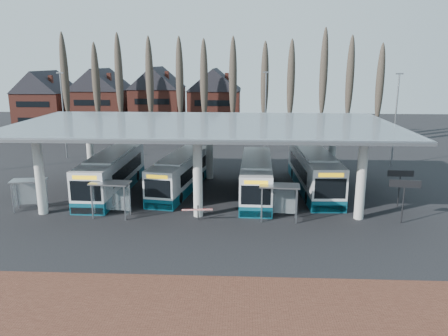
{
  "coord_description": "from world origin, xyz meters",
  "views": [
    {
      "loc": [
        3.43,
        -28.65,
        11.43
      ],
      "look_at": [
        1.74,
        7.0,
        2.66
      ],
      "focal_mm": 35.0,
      "sensor_mm": 36.0,
      "label": 1
    }
  ],
  "objects_px": {
    "bus_1": "(180,174)",
    "shelter_1": "(111,191)",
    "bus_3": "(314,171)",
    "shelter_2": "(279,194)",
    "bus_2": "(256,178)",
    "shelter_0": "(30,188)",
    "bus_0": "(112,174)"
  },
  "relations": [
    {
      "from": "bus_3",
      "to": "shelter_2",
      "type": "distance_m",
      "value": 8.81
    },
    {
      "from": "shelter_0",
      "to": "shelter_2",
      "type": "bearing_deg",
      "value": -13.68
    },
    {
      "from": "bus_0",
      "to": "bus_3",
      "type": "distance_m",
      "value": 18.14
    },
    {
      "from": "bus_2",
      "to": "bus_3",
      "type": "distance_m",
      "value": 5.6
    },
    {
      "from": "bus_0",
      "to": "shelter_1",
      "type": "bearing_deg",
      "value": -72.8
    },
    {
      "from": "bus_1",
      "to": "bus_2",
      "type": "bearing_deg",
      "value": -1.04
    },
    {
      "from": "shelter_1",
      "to": "shelter_2",
      "type": "relative_size",
      "value": 1.0
    },
    {
      "from": "shelter_1",
      "to": "bus_3",
      "type": "bearing_deg",
      "value": 29.92
    },
    {
      "from": "shelter_0",
      "to": "bus_0",
      "type": "bearing_deg",
      "value": 35.91
    },
    {
      "from": "shelter_2",
      "to": "shelter_1",
      "type": "bearing_deg",
      "value": -176.4
    },
    {
      "from": "bus_1",
      "to": "shelter_0",
      "type": "height_order",
      "value": "bus_1"
    },
    {
      "from": "bus_2",
      "to": "shelter_0",
      "type": "distance_m",
      "value": 18.46
    },
    {
      "from": "shelter_0",
      "to": "shelter_1",
      "type": "xyz_separation_m",
      "value": [
        6.89,
        -1.27,
        0.19
      ]
    },
    {
      "from": "bus_2",
      "to": "shelter_0",
      "type": "bearing_deg",
      "value": -163.69
    },
    {
      "from": "bus_0",
      "to": "shelter_1",
      "type": "xyz_separation_m",
      "value": [
        1.86,
        -6.39,
        0.31
      ]
    },
    {
      "from": "bus_1",
      "to": "shelter_1",
      "type": "height_order",
      "value": "bus_1"
    },
    {
      "from": "bus_3",
      "to": "shelter_1",
      "type": "relative_size",
      "value": 4.32
    },
    {
      "from": "bus_1",
      "to": "shelter_1",
      "type": "distance_m",
      "value": 8.29
    },
    {
      "from": "shelter_0",
      "to": "bus_1",
      "type": "bearing_deg",
      "value": 18.53
    },
    {
      "from": "shelter_2",
      "to": "bus_3",
      "type": "bearing_deg",
      "value": 69.15
    },
    {
      "from": "bus_2",
      "to": "shelter_1",
      "type": "xyz_separation_m",
      "value": [
        -10.97,
        -5.93,
        0.42
      ]
    },
    {
      "from": "bus_0",
      "to": "bus_3",
      "type": "height_order",
      "value": "bus_3"
    },
    {
      "from": "bus_2",
      "to": "shelter_2",
      "type": "height_order",
      "value": "bus_2"
    },
    {
      "from": "bus_2",
      "to": "bus_3",
      "type": "relative_size",
      "value": 0.91
    },
    {
      "from": "bus_2",
      "to": "shelter_0",
      "type": "height_order",
      "value": "bus_2"
    },
    {
      "from": "shelter_1",
      "to": "shelter_2",
      "type": "xyz_separation_m",
      "value": [
        12.51,
        -0.09,
        -0.01
      ]
    },
    {
      "from": "bus_2",
      "to": "shelter_1",
      "type": "bearing_deg",
      "value": -149.92
    },
    {
      "from": "bus_3",
      "to": "shelter_0",
      "type": "distance_m",
      "value": 24.03
    },
    {
      "from": "shelter_0",
      "to": "bus_3",
      "type": "bearing_deg",
      "value": 6.34
    },
    {
      "from": "bus_0",
      "to": "shelter_1",
      "type": "height_order",
      "value": "bus_0"
    },
    {
      "from": "bus_0",
      "to": "bus_2",
      "type": "distance_m",
      "value": 12.84
    },
    {
      "from": "shelter_2",
      "to": "bus_1",
      "type": "bearing_deg",
      "value": 143.1
    }
  ]
}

